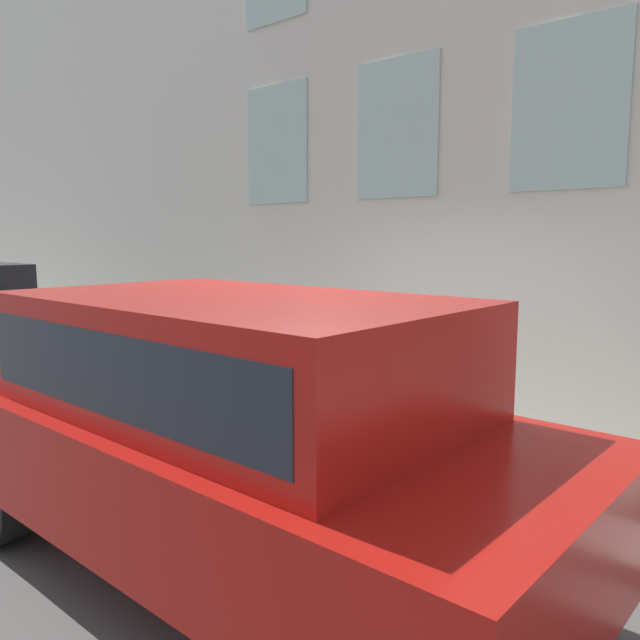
{
  "coord_description": "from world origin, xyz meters",
  "views": [
    {
      "loc": [
        -3.77,
        -3.24,
        2.05
      ],
      "look_at": [
        0.44,
        0.45,
        1.29
      ],
      "focal_mm": 35.0,
      "sensor_mm": 36.0,
      "label": 1
    }
  ],
  "objects": [
    {
      "name": "person",
      "position": [
        0.5,
        0.74,
        0.85
      ],
      "size": [
        0.28,
        0.19,
        1.17
      ],
      "rotation": [
        0.0,
        0.0,
        -2.7
      ],
      "color": "#998466",
      "rests_on": "sidewalk"
    },
    {
      "name": "sidewalk",
      "position": [
        1.2,
        0.0,
        0.07
      ],
      "size": [
        2.4,
        60.0,
        0.15
      ],
      "color": "#9E9B93",
      "rests_on": "ground_plane"
    },
    {
      "name": "ground_plane",
      "position": [
        0.0,
        0.0,
        0.0
      ],
      "size": [
        80.0,
        80.0,
        0.0
      ],
      "primitive_type": "plane",
      "color": "#514F4C"
    },
    {
      "name": "building_facade",
      "position": [
        2.55,
        0.0,
        4.08
      ],
      "size": [
        0.33,
        40.0,
        8.17
      ],
      "color": "beige",
      "rests_on": "ground_plane"
    },
    {
      "name": "parked_truck_red_near",
      "position": [
        -1.38,
        -0.41,
        0.98
      ],
      "size": [
        1.86,
        4.46,
        1.7
      ],
      "color": "black",
      "rests_on": "ground_plane"
    },
    {
      "name": "fire_hydrant",
      "position": [
        0.38,
        0.15,
        0.52
      ],
      "size": [
        0.35,
        0.46,
        0.73
      ],
      "color": "gray",
      "rests_on": "sidewalk"
    }
  ]
}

